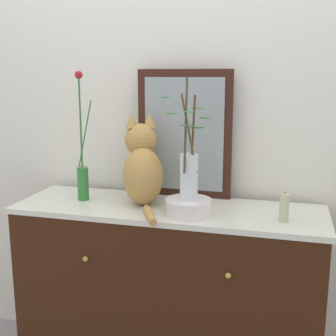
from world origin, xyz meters
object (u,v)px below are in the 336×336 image
Objects in this scene: candle_pillar at (284,208)px; sideboard at (168,296)px; cat_sitting at (142,167)px; vase_glass_clear at (189,169)px; vase_slim_green at (83,171)px; bowl_porcelain at (189,207)px; mirror_leaning at (184,134)px.

sideboard is at bearing 171.12° from candle_pillar.
vase_glass_clear is at bearing -26.08° from cat_sitting.
vase_slim_green is at bearing -176.04° from cat_sitting.
bowl_porcelain reaches higher than sideboard.
candle_pillar is at bearing 1.72° from bowl_porcelain.
mirror_leaning is at bearing 23.00° from vase_slim_green.
candle_pillar is at bearing -9.49° from cat_sitting.
vase_glass_clear is at bearing -178.13° from candle_pillar.
bowl_porcelain is at bearing 64.07° from vase_glass_clear.
sideboard is 2.29× the size of mirror_leaning.
bowl_porcelain is at bearing -73.03° from mirror_leaning.
candle_pillar is (0.51, -0.08, 0.50)m from sideboard.
vase_glass_clear is (0.09, -0.29, -0.11)m from mirror_leaning.
bowl_porcelain is (0.54, -0.10, -0.11)m from vase_slim_green.
vase_slim_green is at bearing 179.04° from sideboard.
sideboard is 0.50m from bowl_porcelain.
candle_pillar is (0.64, -0.11, -0.11)m from cat_sitting.
vase_slim_green is at bearing 169.49° from vase_glass_clear.
bowl_porcelain is (0.12, -0.09, 0.48)m from sideboard.
mirror_leaning reaches higher than cat_sitting.
candle_pillar is (0.39, 0.01, -0.14)m from vase_glass_clear.
vase_slim_green reaches higher than sideboard.
cat_sitting is 0.31m from bowl_porcelain.
sideboard is at bearing -97.96° from mirror_leaning.
sideboard is at bearing -0.96° from vase_slim_green.
vase_slim_green is at bearing -157.00° from mirror_leaning.
vase_glass_clear is 0.42m from candle_pillar.
cat_sitting is (-0.13, 0.03, 0.61)m from sideboard.
cat_sitting is 0.74× the size of vase_slim_green.
bowl_porcelain is (0.25, -0.12, -0.14)m from cat_sitting.
cat_sitting reaches higher than bowl_porcelain.
mirror_leaning reaches higher than sideboard.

